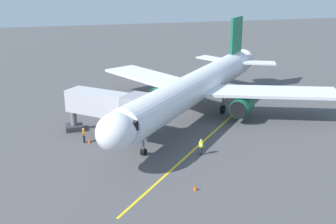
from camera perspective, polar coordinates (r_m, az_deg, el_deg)
name	(u,v)px	position (r m, az deg, el deg)	size (l,w,h in m)	color
ground_plane	(181,111)	(55.01, 1.85, 0.13)	(220.00, 220.00, 0.00)	#4C4C4F
apron_lead_in_line	(213,133)	(47.65, 6.37, -2.91)	(0.24, 40.00, 0.01)	yellow
airplane	(197,86)	(52.00, 4.17, 3.61)	(32.74, 33.38, 11.50)	white
jet_bridge	(112,106)	(45.05, -7.84, 0.83)	(9.71, 9.25, 5.40)	#B7B7BC
ground_crew_marshaller	(84,135)	(45.22, -11.79, -3.19)	(0.26, 0.41, 1.71)	#23232D
ground_crew_wing_walker	(201,147)	(41.42, 4.68, -4.90)	(0.45, 0.46, 1.71)	#23232D
belt_loader_portside	(208,85)	(65.71, 5.65, 3.75)	(2.42, 4.73, 2.32)	#2D3899
safety_cone_nose_left	(195,187)	(35.07, 3.87, -10.54)	(0.32, 0.32, 0.55)	#F2590F
safety_cone_nose_right	(89,140)	(45.25, -11.04, -3.96)	(0.32, 0.32, 0.55)	#F2590F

